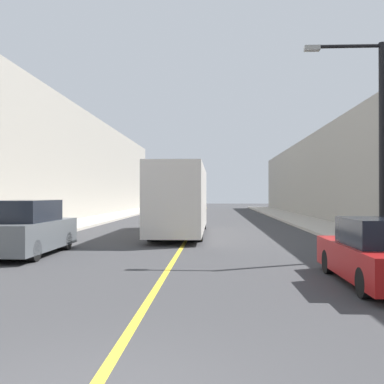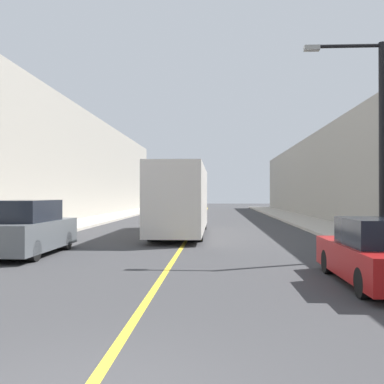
% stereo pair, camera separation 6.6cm
% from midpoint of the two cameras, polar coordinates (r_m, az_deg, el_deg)
% --- Properties ---
extents(sidewalk_left, '(3.21, 72.00, 0.16)m').
position_cam_midpoint_polar(sidewalk_left, '(35.48, -12.43, -3.54)').
color(sidewalk_left, '#B2AA9E').
rests_on(sidewalk_left, ground).
extents(sidewalk_right, '(3.21, 72.00, 0.16)m').
position_cam_midpoint_polar(sidewalk_right, '(34.88, 14.03, -3.60)').
color(sidewalk_right, '#B2AA9E').
rests_on(sidewalk_right, ground).
extents(building_row_left, '(4.00, 72.00, 9.23)m').
position_cam_midpoint_polar(building_row_left, '(36.63, -17.88, 3.67)').
color(building_row_left, gray).
rests_on(building_row_left, ground).
extents(building_row_right, '(4.00, 72.00, 7.33)m').
position_cam_midpoint_polar(building_row_right, '(35.73, 19.71, 2.24)').
color(building_row_right, gray).
rests_on(building_row_right, ground).
extents(road_center_line, '(0.16, 72.00, 0.01)m').
position_cam_midpoint_polar(road_center_line, '(34.25, 0.68, -3.79)').
color(road_center_line, gold).
rests_on(road_center_line, ground).
extents(bus, '(2.44, 11.21, 3.48)m').
position_cam_midpoint_polar(bus, '(23.31, -1.49, -0.87)').
color(bus, silver).
rests_on(bus, ground).
extents(parked_suv_left, '(2.00, 4.84, 1.88)m').
position_cam_midpoint_polar(parked_suv_left, '(16.37, -20.48, -4.51)').
color(parked_suv_left, '#51565B').
rests_on(parked_suv_left, ground).
extents(car_right_near, '(1.87, 4.59, 1.53)m').
position_cam_midpoint_polar(car_right_near, '(11.21, 22.79, -7.37)').
color(car_right_near, maroon).
rests_on(car_right_near, ground).
extents(street_lamp_right, '(2.60, 0.24, 6.87)m').
position_cam_midpoint_polar(street_lamp_right, '(15.89, 22.04, 7.10)').
color(street_lamp_right, black).
rests_on(street_lamp_right, sidewalk_right).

